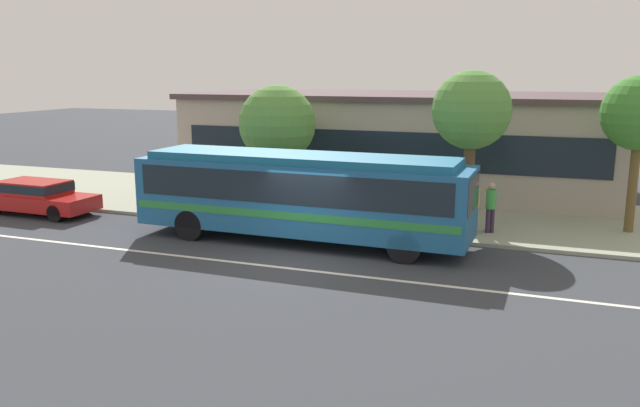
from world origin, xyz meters
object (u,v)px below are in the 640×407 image
at_px(pedestrian_walking_along_curb, 474,203).
at_px(bus_stop_sign, 425,184).
at_px(transit_bus, 301,191).
at_px(pedestrian_waiting_near_sign, 491,203).
at_px(sedan_behind_bus, 37,196).
at_px(street_tree_near_stop, 277,124).
at_px(street_tree_mid_block, 471,112).
at_px(street_tree_far_end, 640,114).

relative_size(pedestrian_walking_along_curb, bus_stop_sign, 0.69).
height_order(transit_bus, pedestrian_walking_along_curb, transit_bus).
bearing_deg(pedestrian_waiting_near_sign, sedan_behind_bus, -171.34).
height_order(pedestrian_walking_along_curb, bus_stop_sign, bus_stop_sign).
distance_m(transit_bus, street_tree_near_stop, 5.24).
bearing_deg(pedestrian_walking_along_curb, pedestrian_waiting_near_sign, 29.46).
bearing_deg(street_tree_near_stop, street_tree_mid_block, -3.35).
distance_m(pedestrian_waiting_near_sign, street_tree_mid_block, 3.20).
bearing_deg(bus_stop_sign, pedestrian_walking_along_curb, 13.99).
distance_m(sedan_behind_bus, bus_stop_sign, 14.72).
xyz_separation_m(street_tree_near_stop, street_tree_mid_block, (7.39, -0.43, 0.67)).
distance_m(street_tree_near_stop, street_tree_mid_block, 7.44).
bearing_deg(pedestrian_waiting_near_sign, pedestrian_walking_along_curb, -150.54).
xyz_separation_m(sedan_behind_bus, street_tree_near_stop, (8.36, 3.89, 2.66)).
xyz_separation_m(pedestrian_walking_along_curb, street_tree_near_stop, (-7.77, 1.65, 2.23)).
relative_size(bus_stop_sign, street_tree_near_stop, 0.53).
distance_m(sedan_behind_bus, street_tree_mid_block, 16.47).
bearing_deg(bus_stop_sign, transit_bus, -148.90).
bearing_deg(pedestrian_waiting_near_sign, street_tree_mid_block, 133.69).
height_order(sedan_behind_bus, bus_stop_sign, bus_stop_sign).
bearing_deg(street_tree_mid_block, pedestrian_waiting_near_sign, -46.31).
xyz_separation_m(sedan_behind_bus, pedestrian_walking_along_curb, (16.13, 2.25, 0.43)).
distance_m(pedestrian_walking_along_curb, street_tree_near_stop, 8.25).
xyz_separation_m(transit_bus, bus_stop_sign, (3.54, 2.14, 0.10)).
bearing_deg(sedan_behind_bus, street_tree_far_end, 11.54).
xyz_separation_m(pedestrian_walking_along_curb, bus_stop_sign, (-1.57, -0.39, 0.60)).
xyz_separation_m(pedestrian_waiting_near_sign, pedestrian_walking_along_curb, (-0.51, -0.29, 0.04)).
relative_size(street_tree_mid_block, street_tree_far_end, 1.03).
bearing_deg(pedestrian_walking_along_curb, transit_bus, -153.68).
bearing_deg(street_tree_mid_block, sedan_behind_bus, -167.62).
bearing_deg(pedestrian_waiting_near_sign, street_tree_near_stop, 170.68).
xyz_separation_m(pedestrian_walking_along_curb, street_tree_far_end, (4.87, 2.04, 2.88)).
bearing_deg(transit_bus, pedestrian_walking_along_curb, 26.32).
distance_m(transit_bus, bus_stop_sign, 4.14).
xyz_separation_m(bus_stop_sign, street_tree_far_end, (6.44, 2.43, 2.28)).
distance_m(pedestrian_walking_along_curb, bus_stop_sign, 1.72).
height_order(transit_bus, bus_stop_sign, transit_bus).
bearing_deg(pedestrian_walking_along_curb, street_tree_far_end, 22.74).
xyz_separation_m(bus_stop_sign, street_tree_near_stop, (-6.20, 2.04, 1.63)).
xyz_separation_m(transit_bus, street_tree_mid_block, (4.74, 3.74, 2.40)).
xyz_separation_m(transit_bus, pedestrian_walking_along_curb, (5.11, 2.53, -0.50)).
distance_m(bus_stop_sign, street_tree_far_end, 7.25).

